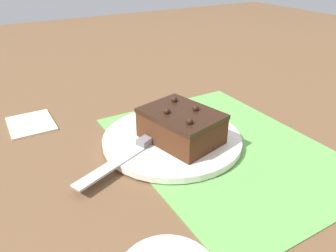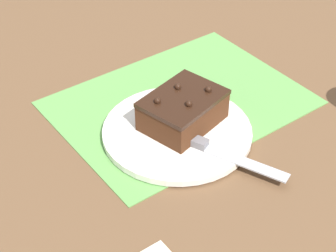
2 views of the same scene
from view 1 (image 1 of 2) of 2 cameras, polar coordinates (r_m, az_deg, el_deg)
ground_plane at (r=0.63m, az=9.67°, el=-3.81°), size 3.00×3.00×0.00m
placemat_woven at (r=0.63m, az=9.68°, el=-3.66°), size 0.46×0.34×0.00m
cake_plate at (r=0.63m, az=0.70°, el=-2.25°), size 0.27×0.27×0.01m
chocolate_cake at (r=0.60m, az=2.30°, el=0.07°), size 0.16×0.14×0.07m
serving_knife at (r=0.59m, az=-5.02°, el=-3.49°), size 0.10×0.21×0.01m
folded_napkin at (r=0.76m, az=-22.79°, el=0.50°), size 0.11×0.09×0.01m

